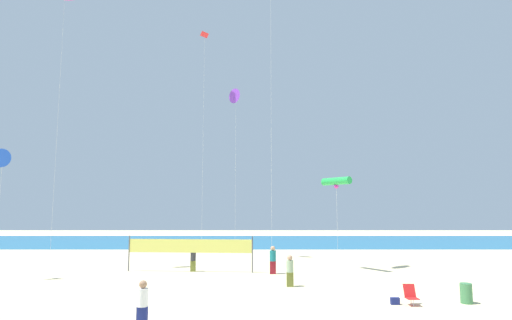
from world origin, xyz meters
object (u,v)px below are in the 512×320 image
(beach_handbag, at_px, (394,301))
(kite_red_diamond, at_px, (204,38))
(trash_barrel, at_px, (465,293))
(kite_blue_delta, at_px, (1,158))
(kite_green_tube, at_px, (335,181))
(beachgoer_teal_shirt, at_px, (272,259))
(volleyball_net, at_px, (189,247))
(beachgoer_charcoal_shirt, at_px, (192,259))
(folding_beach_chair, at_px, (409,294))
(kite_violet_delta, at_px, (235,96))
(beachgoer_white_shirt, at_px, (141,303))
(beachgoer_sage_shirt, at_px, (289,270))

(beach_handbag, bearing_deg, kite_red_diamond, 124.55)
(trash_barrel, relative_size, beach_handbag, 2.30)
(kite_blue_delta, bearing_deg, kite_green_tube, 10.03)
(beachgoer_teal_shirt, xyz_separation_m, volleyball_net, (-5.61, 0.84, 0.67))
(trash_barrel, bearing_deg, beachgoer_charcoal_shirt, 146.59)
(kite_blue_delta, bearing_deg, beach_handbag, -15.03)
(folding_beach_chair, distance_m, kite_violet_delta, 23.03)
(beachgoer_teal_shirt, height_order, kite_red_diamond, kite_red_diamond)
(trash_barrel, bearing_deg, kite_green_tube, 112.91)
(beach_handbag, xyz_separation_m, kite_violet_delta, (-8.06, 16.28, 13.97))
(kite_violet_delta, height_order, kite_blue_delta, kite_violet_delta)
(beachgoer_teal_shirt, xyz_separation_m, beachgoer_white_shirt, (-5.25, -12.03, -0.06))
(volleyball_net, bearing_deg, kite_red_diamond, 90.65)
(beachgoer_teal_shirt, height_order, kite_blue_delta, kite_blue_delta)
(kite_green_tube, height_order, kite_blue_delta, kite_blue_delta)
(beachgoer_charcoal_shirt, distance_m, beachgoer_teal_shirt, 5.50)
(beachgoer_charcoal_shirt, distance_m, kite_violet_delta, 15.16)
(beachgoer_sage_shirt, bearing_deg, kite_violet_delta, -25.90)
(trash_barrel, distance_m, kite_violet_delta, 23.98)
(kite_green_tube, bearing_deg, beachgoer_white_shirt, -126.44)
(kite_green_tube, distance_m, kite_blue_delta, 21.62)
(beachgoer_teal_shirt, xyz_separation_m, kite_red_diamond, (-5.68, 7.34, 18.33))
(beach_handbag, bearing_deg, kite_blue_delta, 164.97)
(volleyball_net, bearing_deg, beach_handbag, -40.65)
(beachgoer_teal_shirt, bearing_deg, kite_blue_delta, -129.08)
(kite_red_diamond, bearing_deg, beachgoer_white_shirt, -88.73)
(trash_barrel, xyz_separation_m, kite_violet_delta, (-11.41, 16.05, 13.68))
(volleyball_net, height_order, kite_violet_delta, kite_violet_delta)
(beach_handbag, relative_size, kite_violet_delta, 0.03)
(beachgoer_white_shirt, bearing_deg, folding_beach_chair, -139.03)
(beach_handbag, distance_m, kite_violet_delta, 22.92)
(beachgoer_teal_shirt, relative_size, kite_green_tube, 0.28)
(kite_blue_delta, bearing_deg, kite_red_diamond, 41.81)
(trash_barrel, relative_size, kite_blue_delta, 0.11)
(beachgoer_sage_shirt, distance_m, beachgoer_teal_shirt, 4.34)
(beachgoer_white_shirt, xyz_separation_m, trash_barrel, (13.77, 3.85, -0.46))
(beachgoer_white_shirt, relative_size, kite_red_diamond, 0.09)
(beachgoer_charcoal_shirt, xyz_separation_m, beachgoer_white_shirt, (0.16, -13.04, 0.07))
(beach_handbag, bearing_deg, beachgoer_white_shirt, -160.82)
(beachgoer_sage_shirt, xyz_separation_m, kite_violet_delta, (-3.67, 12.14, 13.21))
(trash_barrel, xyz_separation_m, kite_green_tube, (-3.98, 9.41, 5.71))
(trash_barrel, distance_m, volleyball_net, 16.80)
(folding_beach_chair, relative_size, kite_green_tube, 0.14)
(beach_handbag, xyz_separation_m, kite_red_diamond, (-10.84, 15.75, 19.14))
(beachgoer_sage_shirt, height_order, kite_red_diamond, kite_red_diamond)
(beachgoer_charcoal_shirt, bearing_deg, trash_barrel, 173.44)
(beachgoer_white_shirt, xyz_separation_m, volleyball_net, (-0.35, 12.87, 0.73))
(kite_green_tube, relative_size, kite_blue_delta, 0.81)
(beachgoer_teal_shirt, distance_m, kite_violet_delta, 15.60)
(beachgoer_white_shirt, relative_size, beach_handbag, 4.37)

